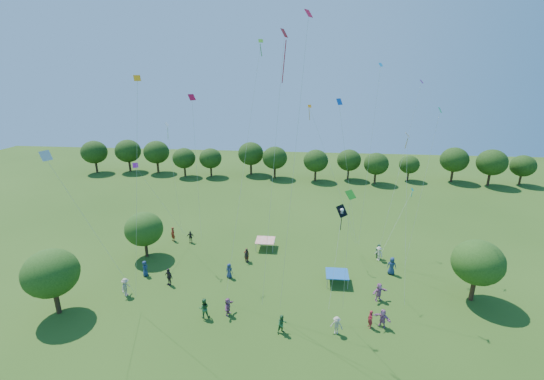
{
  "coord_description": "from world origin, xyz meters",
  "views": [
    {
      "loc": [
        2.91,
        -13.99,
        20.24
      ],
      "look_at": [
        0.0,
        14.0,
        11.0
      ],
      "focal_mm": 24.0,
      "sensor_mm": 36.0,
      "label": 1
    }
  ],
  "objects": [
    {
      "name": "small_kite_11",
      "position": [
        5.74,
        9.16,
        10.84
      ],
      "size": [
        0.87,
        4.13,
        11.58
      ],
      "color": "#197715"
    },
    {
      "name": "small_kite_8",
      "position": [
        2.15,
        11.13,
        17.68
      ],
      "size": [
        2.0,
        1.64,
        22.56
      ],
      "color": "red"
    },
    {
      "name": "crowd_person_1",
      "position": [
        8.37,
        11.79,
        0.8
      ],
      "size": [
        0.55,
        0.69,
        1.6
      ],
      "primitive_type": "imported",
      "rotation": [
        0.0,
        0.0,
        5.04
      ],
      "color": "maroon",
      "rests_on": "ground"
    },
    {
      "name": "crowd_person_6",
      "position": [
        11.85,
        20.53,
        0.96
      ],
      "size": [
        1.05,
        0.77,
        1.91
      ],
      "primitive_type": "imported",
      "rotation": [
        0.0,
        0.0,
        2.84
      ],
      "color": "navy",
      "rests_on": "ground"
    },
    {
      "name": "crowd_person_13",
      "position": [
        -13.63,
        25.72,
        0.91
      ],
      "size": [
        0.81,
        0.75,
        1.82
      ],
      "primitive_type": "imported",
      "rotation": [
        0.0,
        0.0,
        5.65
      ],
      "color": "maroon",
      "rests_on": "ground"
    },
    {
      "name": "near_tree_north",
      "position": [
        -15.2,
        21.56,
        3.42
      ],
      "size": [
        4.2,
        4.2,
        5.32
      ],
      "color": "#422B19",
      "rests_on": "ground"
    },
    {
      "name": "near_tree_west",
      "position": [
        -18.52,
        10.94,
        3.95
      ],
      "size": [
        4.52,
        4.52,
        5.99
      ],
      "color": "#422B19",
      "rests_on": "ground"
    },
    {
      "name": "small_kite_4",
      "position": [
        6.15,
        21.05,
        14.13
      ],
      "size": [
        3.49,
        4.9,
        16.58
      ],
      "color": "blue"
    },
    {
      "name": "crowd_person_15",
      "position": [
        11.03,
        23.37,
        0.84
      ],
      "size": [
        1.03,
        1.18,
        1.67
      ],
      "primitive_type": "imported",
      "rotation": [
        0.0,
        0.0,
        5.33
      ],
      "color": "beige",
      "rests_on": "ground"
    },
    {
      "name": "tent_blue",
      "position": [
        6.08,
        18.24,
        1.04
      ],
      "size": [
        2.2,
        2.2,
        1.1
      ],
      "color": "#18529C",
      "rests_on": "ground"
    },
    {
      "name": "crowd_person_11",
      "position": [
        -3.65,
        12.21,
        0.82
      ],
      "size": [
        0.81,
        1.6,
        1.64
      ],
      "primitive_type": "imported",
      "rotation": [
        0.0,
        0.0,
        1.39
      ],
      "color": "#8F5379",
      "rests_on": "ground"
    },
    {
      "name": "small_kite_7",
      "position": [
        13.96,
        19.85,
        13.43
      ],
      "size": [
        1.31,
        0.84,
        15.94
      ],
      "color": "#0DCAC3"
    },
    {
      "name": "small_kite_9",
      "position": [
        -9.73,
        11.04,
        14.25
      ],
      "size": [
        3.21,
        1.48,
        18.67
      ],
      "color": "orange"
    },
    {
      "name": "treeline",
      "position": [
        -1.73,
        55.43,
        4.09
      ],
      "size": [
        88.01,
        8.77,
        6.77
      ],
      "color": "#422B19",
      "rests_on": "ground"
    },
    {
      "name": "crowd_person_3",
      "position": [
        5.56,
        10.76,
        0.78
      ],
      "size": [
        1.09,
        0.66,
        1.56
      ],
      "primitive_type": "imported",
      "rotation": [
        0.0,
        0.0,
        6.07
      ],
      "color": "#AEA68B",
      "rests_on": "ground"
    },
    {
      "name": "small_kite_5",
      "position": [
        -14.92,
        22.56,
        9.01
      ],
      "size": [
        4.18,
        3.17,
        9.58
      ],
      "color": "#AF1D9C"
    },
    {
      "name": "crowd_person_8",
      "position": [
        1.19,
        10.39,
        0.83
      ],
      "size": [
        0.93,
        0.82,
        1.66
      ],
      "primitive_type": "imported",
      "rotation": [
        0.0,
        0.0,
        0.57
      ],
      "color": "#29602E",
      "rests_on": "ground"
    },
    {
      "name": "pirate_kite",
      "position": [
        5.79,
        14.72,
        8.96
      ],
      "size": [
        1.38,
        3.27,
        8.23
      ],
      "color": "black"
    },
    {
      "name": "crowd_person_5",
      "position": [
        9.4,
        12.02,
        0.81
      ],
      "size": [
        1.56,
        1.29,
        1.62
      ],
      "primitive_type": "imported",
      "rotation": [
        0.0,
        0.0,
        5.69
      ],
      "color": "#AD6595",
      "rests_on": "ground"
    },
    {
      "name": "crowd_person_12",
      "position": [
        -4.83,
        18.1,
        0.79
      ],
      "size": [
        0.87,
        0.65,
        1.58
      ],
      "primitive_type": "imported",
      "rotation": [
        0.0,
        0.0,
        2.81
      ],
      "color": "navy",
      "rests_on": "ground"
    },
    {
      "name": "crowd_person_2",
      "position": [
        -5.61,
        11.66,
        0.92
      ],
      "size": [
        1.0,
        0.71,
        1.83
      ],
      "primitive_type": "imported",
      "rotation": [
        0.0,
        0.0,
        3.41
      ],
      "color": "#296132",
      "rests_on": "ground"
    },
    {
      "name": "crowd_person_7",
      "position": [
        -3.65,
        21.69,
        0.78
      ],
      "size": [
        0.59,
        0.39,
        1.56
      ],
      "primitive_type": "imported",
      "rotation": [
        0.0,
        0.0,
        3.12
      ],
      "color": "maroon",
      "rests_on": "ground"
    },
    {
      "name": "small_kite_10",
      "position": [
        4.49,
        25.45,
        12.2
      ],
      "size": [
        6.22,
        0.88,
        15.54
      ],
      "color": "orange"
    },
    {
      "name": "crowd_person_4",
      "position": [
        -3.6,
        21.46,
        0.81
      ],
      "size": [
        0.74,
        1.04,
        1.62
      ],
      "primitive_type": "imported",
      "rotation": [
        0.0,
        0.0,
        1.21
      ],
      "color": "#3A322E",
      "rests_on": "ground"
    },
    {
      "name": "small_kite_12",
      "position": [
        9.57,
        25.51,
        14.74
      ],
      "size": [
        1.26,
        1.78,
        19.72
      ],
      "color": "#148BD0"
    },
    {
      "name": "small_kite_2",
      "position": [
        11.0,
        15.83,
        11.92
      ],
      "size": [
        0.76,
        3.47,
        14.15
      ],
      "color": "orange"
    },
    {
      "name": "small_kite_0",
      "position": [
        -8.75,
        21.79,
        14.77
      ],
      "size": [
        0.93,
        2.2,
        16.79
      ],
      "color": "red"
    },
    {
      "name": "crowd_person_14",
      "position": [
        11.09,
        23.97,
        0.84
      ],
      "size": [
        0.74,
        0.94,
        1.67
      ],
      "primitive_type": "imported",
      "rotation": [
        0.0,
        0.0,
        1.99
      ],
      "color": "#265839",
      "rests_on": "ground"
    },
    {
      "name": "small_kite_14",
      "position": [
        -14.49,
        9.09,
        12.69
      ],
      "size": [
        3.27,
        4.21,
        13.78
      ],
      "color": "silver"
    },
    {
      "name": "near_tree_east",
      "position": [
        18.32,
        16.7,
        3.89
      ],
      "size": [
        4.48,
        4.48,
        5.91
      ],
      "color": "#422B19",
      "rests_on": "ground"
    },
    {
      "name": "crowd_person_9",
      "position": [
        -13.85,
        14.03,
        0.9
      ],
      "size": [
        0.59,
        1.2,
        1.8
      ],
      "primitive_type": "imported",
      "rotation": [
        0.0,
        0.0,
        1.52
      ],
      "color": "#A59A84",
      "rests_on": "ground"
    },
    {
      "name": "small_kite_13",
      "position": [
        13.04,
        24.65,
        13.95
      ],
      "size": [
        3.47,
        3.32,
        18.1
      ],
      "color": "#761582"
    },
    {
      "name": "small_kite_6",
      "position": [
        -11.99,
        23.24,
        11.85
      ],
      "size": [
        0.32,
        2.28,
        13.81
      ],
      "color": "silver"
    },
    {
      "name": "tent_red_stripe",
      "position": [
        -1.94,
        24.95,
        1.04
      ],
      "size": [
        2.2,
        2.2,
        1.1
      ],
      "color": "#DC4419",
      "rests_on": "ground"
    },
    {
      "name": "crowd_person_10",
      "position": [
        -11.32,
        25.5,
        0.78
      ],
      "size": [
        0.95,
        0.5,
        1.55
      ],
      "primitive_type": "imported",
      "rotation": [
        0.0,
        0.0,
        0.1
      ],
      "color": "#39342D",
      "rests_on": "ground"
    },
    {
      "name": "crowd_person_0",
      "position": [
        -13.57,
        17.58,
        0.84
      ],
      "size": [
        0.6,
        0.9,
        1.67
      ],
      "primitive_type": "imported",
      "rotation": [
        0.0,
        0.0,
        1.77
      ],
      "color": "navy",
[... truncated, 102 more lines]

